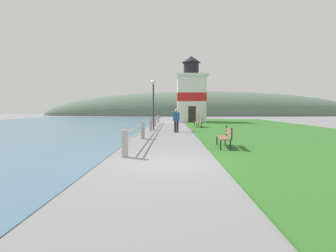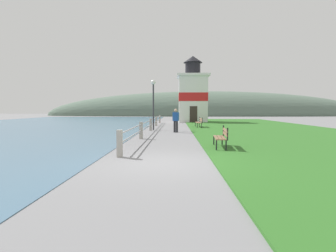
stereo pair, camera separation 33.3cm
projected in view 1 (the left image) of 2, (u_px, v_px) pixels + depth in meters
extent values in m
plane|color=slate|center=(168.00, 163.00, 8.06)|extent=(160.00, 160.00, 0.00)
cube|color=#2D6623|center=(263.00, 129.00, 21.57)|extent=(12.00, 40.96, 0.06)
cube|color=#476B84|center=(2.00, 129.00, 21.90)|extent=(24.00, 65.54, 0.01)
cube|color=#A8A399|center=(125.00, 144.00, 9.05)|extent=(0.18, 0.18, 0.95)
cube|color=#A8A399|center=(143.00, 130.00, 14.59)|extent=(0.18, 0.18, 0.95)
cube|color=#A8A399|center=(151.00, 125.00, 20.13)|extent=(0.18, 0.18, 0.95)
cube|color=#A8A399|center=(155.00, 121.00, 25.67)|extent=(0.18, 0.18, 0.95)
cube|color=#A8A399|center=(158.00, 119.00, 31.22)|extent=(0.18, 0.18, 0.95)
cylinder|color=#B2B2B7|center=(151.00, 120.00, 20.11)|extent=(0.06, 22.21, 0.06)
cylinder|color=#B2B2B7|center=(151.00, 125.00, 20.13)|extent=(0.06, 22.21, 0.06)
cube|color=brown|center=(220.00, 137.00, 11.04)|extent=(0.25, 1.67, 0.04)
cube|color=brown|center=(223.00, 138.00, 11.02)|extent=(0.25, 1.67, 0.04)
cube|color=brown|center=(227.00, 138.00, 11.01)|extent=(0.25, 1.67, 0.04)
cube|color=brown|center=(229.00, 130.00, 10.98)|extent=(0.19, 1.67, 0.11)
cube|color=brown|center=(229.00, 134.00, 10.99)|extent=(0.19, 1.67, 0.11)
cube|color=black|center=(221.00, 146.00, 10.25)|extent=(0.05, 0.05, 0.45)
cube|color=black|center=(217.00, 141.00, 11.86)|extent=(0.05, 0.05, 0.45)
cube|color=black|center=(230.00, 146.00, 10.22)|extent=(0.05, 0.05, 0.45)
cube|color=black|center=(225.00, 141.00, 11.83)|extent=(0.05, 0.05, 0.45)
cube|color=black|center=(232.00, 134.00, 10.18)|extent=(0.05, 0.05, 0.49)
cube|color=black|center=(226.00, 131.00, 11.79)|extent=(0.05, 0.05, 0.49)
cube|color=brown|center=(196.00, 122.00, 23.31)|extent=(0.15, 1.99, 0.04)
cube|color=brown|center=(198.00, 122.00, 23.31)|extent=(0.15, 1.99, 0.04)
cube|color=brown|center=(199.00, 122.00, 23.31)|extent=(0.15, 1.99, 0.04)
cube|color=brown|center=(201.00, 119.00, 23.29)|extent=(0.09, 1.99, 0.11)
cube|color=brown|center=(200.00, 121.00, 23.30)|extent=(0.09, 1.99, 0.11)
cube|color=black|center=(197.00, 126.00, 22.36)|extent=(0.05, 0.05, 0.45)
cube|color=black|center=(195.00, 125.00, 24.30)|extent=(0.05, 0.05, 0.45)
cube|color=black|center=(201.00, 126.00, 22.36)|extent=(0.05, 0.05, 0.45)
cube|color=black|center=(199.00, 125.00, 24.30)|extent=(0.05, 0.05, 0.45)
cube|color=black|center=(202.00, 120.00, 22.33)|extent=(0.05, 0.05, 0.49)
cube|color=black|center=(199.00, 119.00, 24.27)|extent=(0.05, 0.05, 0.49)
cube|color=white|center=(191.00, 100.00, 33.14)|extent=(3.46, 3.46, 5.69)
cube|color=red|center=(191.00, 97.00, 33.13)|extent=(3.50, 3.50, 1.02)
cube|color=white|center=(191.00, 76.00, 32.95)|extent=(3.98, 3.98, 0.25)
cylinder|color=black|center=(191.00, 69.00, 32.89)|extent=(1.91, 1.91, 1.52)
cone|color=black|center=(191.00, 59.00, 32.82)|extent=(2.38, 2.38, 0.83)
cube|color=#332823|center=(192.00, 114.00, 31.52)|extent=(0.90, 0.06, 2.00)
cylinder|color=#28282D|center=(175.00, 127.00, 18.68)|extent=(0.15, 0.15, 0.82)
cylinder|color=#28282D|center=(177.00, 127.00, 18.60)|extent=(0.15, 0.15, 0.82)
cube|color=#1E4C99|center=(176.00, 117.00, 18.60)|extent=(0.46, 0.37, 0.61)
sphere|color=tan|center=(176.00, 110.00, 18.57)|extent=(0.22, 0.22, 0.22)
cylinder|color=#333338|center=(153.00, 107.00, 20.79)|extent=(0.12, 0.12, 3.60)
sphere|color=white|center=(153.00, 82.00, 20.67)|extent=(0.36, 0.36, 0.36)
ellipsoid|color=#566B5B|center=(204.00, 116.00, 65.12)|extent=(80.00, 16.00, 12.00)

